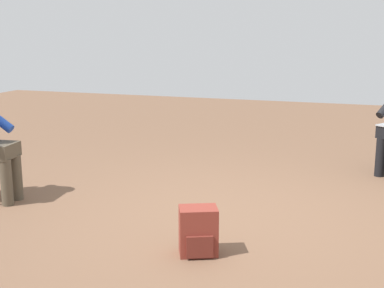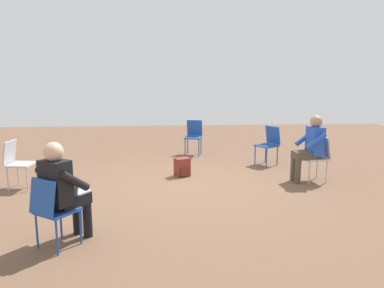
% 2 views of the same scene
% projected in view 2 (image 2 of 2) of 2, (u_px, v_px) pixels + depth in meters
% --- Properties ---
extents(ground_plane, '(16.08, 16.08, 0.00)m').
position_uv_depth(ground_plane, '(188.00, 187.00, 6.64)').
color(ground_plane, brown).
extents(chair_north, '(0.49, 0.52, 0.85)m').
position_uv_depth(chair_north, '(194.00, 135.00, 9.27)').
color(chair_north, '#1E4799').
rests_on(chair_north, ground).
extents(chair_east, '(0.48, 0.44, 0.85)m').
position_uv_depth(chair_east, '(318.00, 155.00, 6.94)').
color(chair_east, '#B7B7BC').
rests_on(chair_east, ground).
extents(chair_west, '(0.48, 0.45, 0.85)m').
position_uv_depth(chair_west, '(17.00, 161.00, 6.49)').
color(chair_west, '#B7B7BC').
rests_on(chair_west, ground).
extents(chair_southwest, '(0.57, 0.58, 0.85)m').
position_uv_depth(chair_southwest, '(52.00, 208.00, 4.23)').
color(chair_southwest, '#1E4799').
rests_on(chair_southwest, ground).
extents(chair_northeast, '(0.58, 0.56, 0.85)m').
position_uv_depth(chair_northeast, '(269.00, 142.00, 8.23)').
color(chair_northeast, '#1E4799').
rests_on(chair_northeast, ground).
extents(person_with_laptop, '(0.63, 0.64, 1.24)m').
position_uv_depth(person_with_laptop, '(63.00, 187.00, 4.33)').
color(person_with_laptop, black).
rests_on(person_with_laptop, ground).
extents(person_in_blue, '(0.55, 0.53, 1.24)m').
position_uv_depth(person_in_blue, '(310.00, 145.00, 6.88)').
color(person_in_blue, '#4C4233').
rests_on(person_in_blue, ground).
extents(backpack_near_laptop_user, '(0.34, 0.31, 0.36)m').
position_uv_depth(backpack_near_laptop_user, '(182.00, 168.00, 7.35)').
color(backpack_near_laptop_user, maroon).
rests_on(backpack_near_laptop_user, ground).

